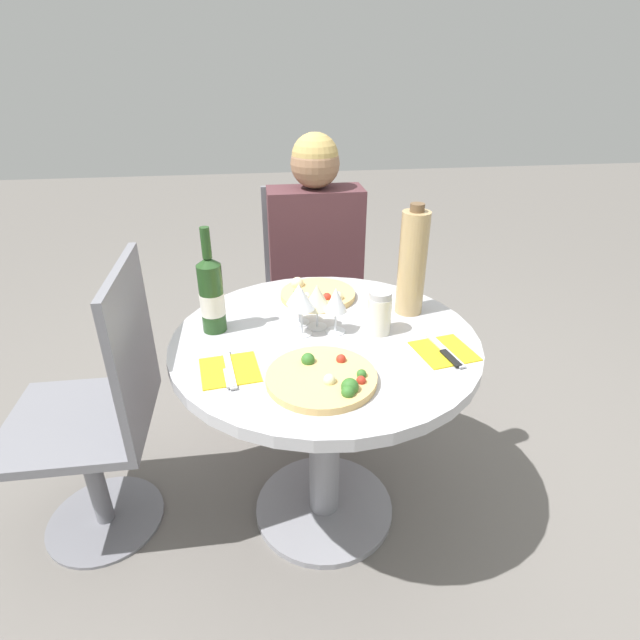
{
  "coord_description": "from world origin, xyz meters",
  "views": [
    {
      "loc": [
        -0.19,
        -1.27,
        1.45
      ],
      "look_at": [
        -0.03,
        -0.08,
        0.82
      ],
      "focal_mm": 28.0,
      "sensor_mm": 36.0,
      "label": 1
    }
  ],
  "objects": [
    {
      "name": "ground_plane",
      "position": [
        0.0,
        0.0,
        0.0
      ],
      "size": [
        12.0,
        12.0,
        0.0
      ],
      "primitive_type": "plane",
      "color": "slate",
      "rests_on": "ground"
    },
    {
      "name": "dining_table",
      "position": [
        0.0,
        0.0,
        0.55
      ],
      "size": [
        0.91,
        0.91,
        0.72
      ],
      "color": "gray",
      "rests_on": "ground_plane"
    },
    {
      "name": "chair_behind_diner",
      "position": [
        0.07,
        0.85,
        0.45
      ],
      "size": [
        0.44,
        0.44,
        0.94
      ],
      "rotation": [
        0.0,
        0.0,
        3.14
      ],
      "color": "slate",
      "rests_on": "ground_plane"
    },
    {
      "name": "seated_diner",
      "position": [
        0.07,
        0.7,
        0.54
      ],
      "size": [
        0.4,
        0.4,
        1.2
      ],
      "rotation": [
        0.0,
        0.0,
        3.14
      ],
      "color": "#512D33",
      "rests_on": "ground_plane"
    },
    {
      "name": "chair_empty_side",
      "position": [
        -0.7,
        0.05,
        0.45
      ],
      "size": [
        0.44,
        0.44,
        0.94
      ],
      "rotation": [
        0.0,
        0.0,
        1.57
      ],
      "color": "slate",
      "rests_on": "ground_plane"
    },
    {
      "name": "pizza_large",
      "position": [
        -0.04,
        -0.23,
        0.73
      ],
      "size": [
        0.28,
        0.28,
        0.05
      ],
      "color": "#DBB26B",
      "rests_on": "dining_table"
    },
    {
      "name": "pizza_small_far",
      "position": [
        0.01,
        0.27,
        0.74
      ],
      "size": [
        0.26,
        0.26,
        0.05
      ],
      "color": "#DBB26B",
      "rests_on": "dining_table"
    },
    {
      "name": "wine_bottle",
      "position": [
        -0.32,
        0.09,
        0.84
      ],
      "size": [
        0.07,
        0.07,
        0.32
      ],
      "color": "#23471E",
      "rests_on": "dining_table"
    },
    {
      "name": "tall_carafe",
      "position": [
        0.29,
        0.13,
        0.89
      ],
      "size": [
        0.09,
        0.09,
        0.35
      ],
      "color": "tan",
      "rests_on": "dining_table"
    },
    {
      "name": "sugar_shaker",
      "position": [
        0.16,
        0.01,
        0.79
      ],
      "size": [
        0.07,
        0.07,
        0.13
      ],
      "color": "silver",
      "rests_on": "dining_table"
    },
    {
      "name": "wine_glass_back_left",
      "position": [
        -0.07,
        0.1,
        0.82
      ],
      "size": [
        0.08,
        0.08,
        0.13
      ],
      "color": "silver",
      "rests_on": "dining_table"
    },
    {
      "name": "wine_glass_front_left",
      "position": [
        -0.07,
        0.02,
        0.83
      ],
      "size": [
        0.08,
        0.08,
        0.15
      ],
      "color": "silver",
      "rests_on": "dining_table"
    },
    {
      "name": "wine_glass_center",
      "position": [
        -0.02,
        0.06,
        0.82
      ],
      "size": [
        0.08,
        0.08,
        0.14
      ],
      "color": "silver",
      "rests_on": "dining_table"
    },
    {
      "name": "wine_glass_front_right",
      "position": [
        0.04,
        0.02,
        0.82
      ],
      "size": [
        0.07,
        0.07,
        0.14
      ],
      "color": "silver",
      "rests_on": "dining_table"
    },
    {
      "name": "place_setting_left",
      "position": [
        -0.27,
        -0.15,
        0.72
      ],
      "size": [
        0.17,
        0.19,
        0.01
      ],
      "color": "yellow",
      "rests_on": "dining_table"
    },
    {
      "name": "place_setting_right",
      "position": [
        0.32,
        -0.13,
        0.72
      ],
      "size": [
        0.18,
        0.19,
        0.01
      ],
      "color": "yellow",
      "rests_on": "dining_table"
    }
  ]
}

